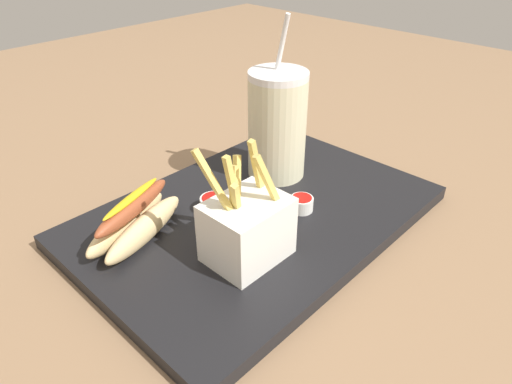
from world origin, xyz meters
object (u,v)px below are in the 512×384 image
Objects in this scene: hot_dog_1 at (135,221)px; ketchup_cup_3 at (302,203)px; ketchup_cup_1 at (214,204)px; ketchup_cup_2 at (256,202)px; soda_cup at (277,125)px; fries_basket at (247,228)px.

ketchup_cup_3 is (0.20, -0.12, -0.01)m from hot_dog_1.
ketchup_cup_1 is 1.18× the size of ketchup_cup_3.
ketchup_cup_3 is (0.09, -0.09, -0.00)m from ketchup_cup_1.
ketchup_cup_1 is (0.11, -0.03, -0.01)m from hot_dog_1.
ketchup_cup_2 is 0.06m from ketchup_cup_3.
ketchup_cup_3 reaches higher than ketchup_cup_2.
soda_cup is 1.64× the size of fries_basket.
ketchup_cup_1 reaches higher than ketchup_cup_2.
soda_cup is at bearing 3.49° from ketchup_cup_1.
soda_cup reaches higher than ketchup_cup_1.
ketchup_cup_1 is at bearing -176.51° from soda_cup.
hot_dog_1 is at bearing 149.33° from ketchup_cup_3.
ketchup_cup_1 is (-0.14, -0.01, -0.07)m from soda_cup.
fries_basket is at bearing -142.36° from ketchup_cup_2.
fries_basket is 3.87× the size of ketchup_cup_1.
ketchup_cup_2 is at bearing 129.05° from ketchup_cup_3.
soda_cup is 6.78× the size of ketchup_cup_2.
ketchup_cup_2 is (0.05, -0.04, -0.00)m from ketchup_cup_1.
soda_cup is 0.16m from ketchup_cup_1.
fries_basket is at bearing -148.17° from soda_cup.
soda_cup reaches higher than hot_dog_1.
ketchup_cup_1 is (0.04, 0.10, -0.03)m from fries_basket.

